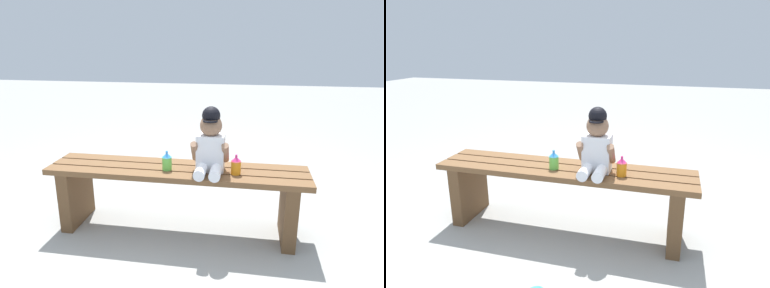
# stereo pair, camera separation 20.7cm
# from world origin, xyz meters

# --- Properties ---
(ground_plane) EXTENTS (16.00, 16.00, 0.00)m
(ground_plane) POSITION_xyz_m (0.00, 0.00, 0.00)
(ground_plane) COLOR #999993
(park_bench) EXTENTS (1.66, 0.35, 0.44)m
(park_bench) POSITION_xyz_m (0.00, 0.00, 0.30)
(park_bench) COLOR brown
(park_bench) RESTS_ON ground_plane
(child_figure) EXTENTS (0.23, 0.27, 0.40)m
(child_figure) POSITION_xyz_m (0.22, -0.02, 0.62)
(child_figure) COLOR white
(child_figure) RESTS_ON park_bench
(sippy_cup_left) EXTENTS (0.06, 0.06, 0.12)m
(sippy_cup_left) POSITION_xyz_m (-0.05, -0.04, 0.50)
(sippy_cup_left) COLOR #66CC4C
(sippy_cup_left) RESTS_ON park_bench
(sippy_cup_right) EXTENTS (0.06, 0.06, 0.12)m
(sippy_cup_right) POSITION_xyz_m (0.38, -0.04, 0.50)
(sippy_cup_right) COLOR orange
(sippy_cup_right) RESTS_ON park_bench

